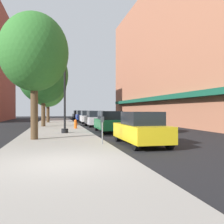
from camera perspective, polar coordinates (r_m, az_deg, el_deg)
The scene contains 15 objects.
ground_plane at distance 26.15m, azimuth -3.71°, elevation -3.36°, with size 90.00×90.00×0.00m, color black.
sidewalk_slab at distance 26.81m, azimuth -12.53°, elevation -3.14°, with size 4.80×50.00×0.12m, color gray.
building_right_brick at distance 34.20m, azimuth 14.12°, elevation 12.96°, with size 6.80×40.00×18.34m.
lamppost at distance 17.93m, azimuth -10.76°, elevation 5.12°, with size 0.48×0.48×5.90m.
fire_hydrant at distance 22.10m, azimuth -8.34°, elevation -2.71°, with size 0.33×0.26×0.79m.
parking_meter_near at distance 11.96m, azimuth -2.21°, elevation -3.35°, with size 0.14×0.09×1.31m.
tree_near at distance 33.68m, azimuth -14.46°, elevation 5.74°, with size 4.72×4.72×7.45m.
tree_mid at distance 25.86m, azimuth -15.47°, elevation 8.14°, with size 4.91×4.91×7.92m.
tree_far at distance 14.76m, azimuth -17.39°, elevation 12.88°, with size 3.76×3.76×6.99m.
car_yellow at distance 12.47m, azimuth 6.65°, elevation -3.84°, with size 1.80×4.30×1.66m.
car_green at distance 19.55m, azimuth -0.58°, elevation -2.28°, with size 1.80×4.30×1.66m.
car_silver at distance 26.59m, azimuth -3.88°, elevation -1.55°, with size 1.80×4.30×1.66m.
car_white at distance 33.16m, azimuth -5.67°, elevation -1.15°, with size 1.80×4.30×1.66m.
car_blue at distance 40.10m, azimuth -6.92°, elevation -0.87°, with size 1.80×4.30×1.66m.
car_black at distance 47.01m, azimuth -7.80°, elevation -0.67°, with size 1.80×4.30×1.66m.
Camera 1 is at (-0.16, -7.76, 1.75)m, focal length 39.95 mm.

